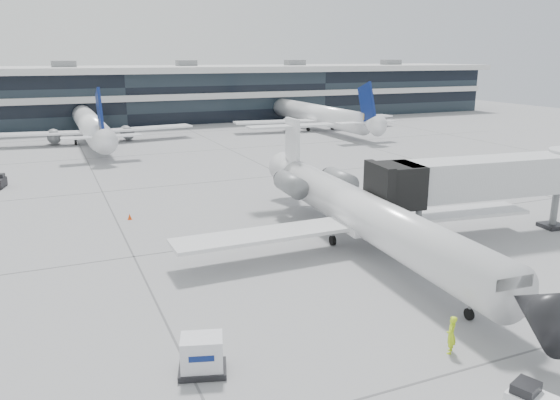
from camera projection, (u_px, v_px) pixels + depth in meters
name	position (u px, v px, depth m)	size (l,w,h in m)	color
ground	(269.00, 238.00, 41.24)	(220.00, 220.00, 0.00)	gray
terminal	(118.00, 97.00, 112.70)	(170.00, 22.00, 10.00)	black
bg_jet_center	(92.00, 142.00, 86.96)	(32.00, 40.00, 9.60)	white
bg_jet_right	(315.00, 129.00, 102.32)	(32.00, 40.00, 9.60)	white
regional_jet	(363.00, 212.00, 38.40)	(27.16, 33.90, 7.83)	white
jet_bridge	(503.00, 177.00, 41.02)	(19.37, 5.64, 6.21)	silver
ramp_worker	(451.00, 335.00, 25.09)	(0.67, 0.44, 1.83)	#C4EF19
cargo_uld	(202.00, 355.00, 23.49)	(2.41, 2.05, 1.68)	black
traffic_cone	(130.00, 217.00, 45.85)	(0.47, 0.47, 0.53)	#E5420C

